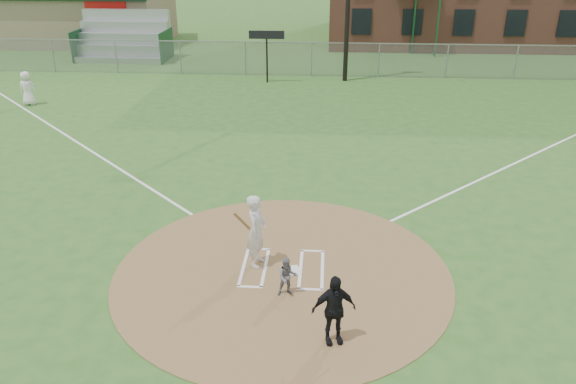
# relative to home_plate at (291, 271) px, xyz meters

# --- Properties ---
(ground) EXTENTS (140.00, 140.00, 0.00)m
(ground) POSITION_rel_home_plate_xyz_m (-0.22, -0.02, -0.03)
(ground) COLOR #2D5C1F
(ground) RESTS_ON ground
(dirt_circle) EXTENTS (8.40, 8.40, 0.02)m
(dirt_circle) POSITION_rel_home_plate_xyz_m (-0.22, -0.02, -0.02)
(dirt_circle) COLOR olive
(dirt_circle) RESTS_ON ground
(home_plate) EXTENTS (0.55, 0.55, 0.03)m
(home_plate) POSITION_rel_home_plate_xyz_m (0.00, 0.00, 0.00)
(home_plate) COLOR silver
(home_plate) RESTS_ON dirt_circle
(foul_line_first) EXTENTS (17.04, 17.04, 0.01)m
(foul_line_first) POSITION_rel_home_plate_xyz_m (8.78, 8.98, -0.03)
(foul_line_first) COLOR white
(foul_line_first) RESTS_ON ground
(foul_line_third) EXTENTS (17.04, 17.04, 0.01)m
(foul_line_third) POSITION_rel_home_plate_xyz_m (-9.22, 8.98, -0.03)
(foul_line_third) COLOR white
(foul_line_third) RESTS_ON ground
(catcher) EXTENTS (0.53, 0.45, 0.96)m
(catcher) POSITION_rel_home_plate_xyz_m (-0.02, -1.00, 0.46)
(catcher) COLOR slate
(catcher) RESTS_ON dirt_circle
(umpire) EXTENTS (0.98, 0.60, 1.56)m
(umpire) POSITION_rel_home_plate_xyz_m (1.03, -2.60, 0.77)
(umpire) COLOR black
(umpire) RESTS_ON dirt_circle
(ondeck_player) EXTENTS (0.83, 0.55, 1.67)m
(ondeck_player) POSITION_rel_home_plate_xyz_m (-14.12, 14.55, 0.80)
(ondeck_player) COLOR white
(ondeck_player) RESTS_ON ground
(batters_boxes) EXTENTS (2.08, 1.88, 0.01)m
(batters_boxes) POSITION_rel_home_plate_xyz_m (-0.22, 0.13, -0.01)
(batters_boxes) COLOR white
(batters_boxes) RESTS_ON dirt_circle
(batter_at_plate) EXTENTS (0.77, 1.05, 1.92)m
(batter_at_plate) POSITION_rel_home_plate_xyz_m (-0.89, 0.29, 0.95)
(batter_at_plate) COLOR silver
(batter_at_plate) RESTS_ON dirt_circle
(outfield_fence) EXTENTS (56.08, 0.08, 2.03)m
(outfield_fence) POSITION_rel_home_plate_xyz_m (-0.22, 21.98, 0.98)
(outfield_fence) COLOR slate
(outfield_fence) RESTS_ON ground
(bleachers) EXTENTS (6.08, 3.20, 3.20)m
(bleachers) POSITION_rel_home_plate_xyz_m (-13.22, 26.18, 1.55)
(bleachers) COLOR #B7BABF
(bleachers) RESTS_ON ground
(clubhouse) EXTENTS (12.20, 8.71, 6.23)m
(clubhouse) POSITION_rel_home_plate_xyz_m (-18.21, 32.98, 2.36)
(clubhouse) COLOR gray
(clubhouse) RESTS_ON ground
(scoreboard_sign) EXTENTS (2.00, 0.10, 2.93)m
(scoreboard_sign) POSITION_rel_home_plate_xyz_m (-2.72, 20.18, 2.35)
(scoreboard_sign) COLOR black
(scoreboard_sign) RESTS_ON ground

